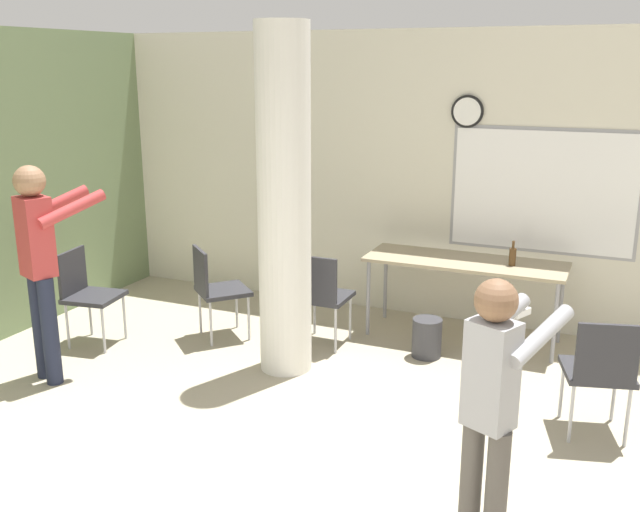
{
  "coord_description": "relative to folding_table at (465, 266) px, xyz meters",
  "views": [
    {
      "loc": [
        1.73,
        -1.73,
        2.49
      ],
      "look_at": [
        -0.2,
        2.71,
        1.17
      ],
      "focal_mm": 40.0,
      "sensor_mm": 36.0,
      "label": 1
    }
  ],
  "objects": [
    {
      "name": "wall_back",
      "position": [
        -0.44,
        0.56,
        0.7
      ],
      "size": [
        8.0,
        0.15,
        2.8
      ],
      "color": "beige",
      "rests_on": "ground_plane"
    },
    {
      "name": "support_pillar",
      "position": [
        -1.21,
        -1.24,
        0.7
      ],
      "size": [
        0.43,
        0.43,
        2.8
      ],
      "color": "silver",
      "rests_on": "ground_plane"
    },
    {
      "name": "folding_table",
      "position": [
        0.0,
        0.0,
        0.0
      ],
      "size": [
        1.79,
        0.63,
        0.76
      ],
      "color": "tan",
      "rests_on": "ground_plane"
    },
    {
      "name": "bottle_on_table",
      "position": [
        0.41,
        -0.01,
        0.14
      ],
      "size": [
        0.06,
        0.06,
        0.22
      ],
      "color": "#4C3319",
      "rests_on": "folding_table"
    },
    {
      "name": "waste_bin",
      "position": [
        -0.19,
        -0.54,
        -0.53
      ],
      "size": [
        0.26,
        0.26,
        0.34
      ],
      "color": "#38383D",
      "rests_on": "ground_plane"
    },
    {
      "name": "chair_near_pillar",
      "position": [
        -2.1,
        -0.9,
        -0.19
      ],
      "size": [
        0.62,
        0.62,
        0.87
      ],
      "color": "#2D2D33",
      "rests_on": "ground_plane"
    },
    {
      "name": "chair_table_left",
      "position": [
        -1.12,
        -0.69,
        -0.19
      ],
      "size": [
        0.44,
        0.44,
        0.87
      ],
      "color": "#2D2D33",
      "rests_on": "ground_plane"
    },
    {
      "name": "chair_mid_room",
      "position": [
        1.24,
        -1.44,
        -0.19
      ],
      "size": [
        0.54,
        0.54,
        0.87
      ],
      "color": "#2D2D33",
      "rests_on": "ground_plane"
    },
    {
      "name": "chair_by_left_wall",
      "position": [
        -3.09,
        -1.47,
        -0.19
      ],
      "size": [
        0.5,
        0.5,
        0.87
      ],
      "color": "#2D2D33",
      "rests_on": "ground_plane"
    },
    {
      "name": "person_playing_side",
      "position": [
        0.78,
        -2.99,
        0.19
      ],
      "size": [
        0.5,
        0.64,
        1.52
      ],
      "color": "#514C47",
      "rests_on": "ground_plane"
    },
    {
      "name": "person_watching_back",
      "position": [
        -2.86,
        -2.2,
        0.32
      ],
      "size": [
        0.56,
        0.7,
        1.75
      ],
      "color": "#1E2338",
      "rests_on": "ground_plane"
    }
  ]
}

